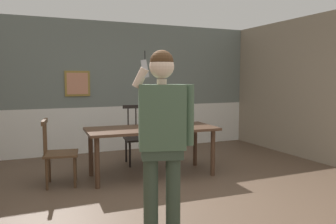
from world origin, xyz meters
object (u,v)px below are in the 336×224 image
(chair_near_window, at_px, (58,153))
(person_figure, at_px, (163,130))
(chair_by_doorway, at_px, (138,136))
(dining_table, at_px, (152,133))

(chair_near_window, height_order, person_figure, person_figure)
(chair_near_window, bearing_deg, person_figure, 30.24)
(chair_near_window, distance_m, person_figure, 2.21)
(chair_by_doorway, relative_size, person_figure, 0.58)
(dining_table, distance_m, chair_near_window, 1.39)
(chair_near_window, xyz_separation_m, person_figure, (0.75, -2.00, 0.56))
(dining_table, distance_m, person_figure, 2.05)
(chair_by_doorway, distance_m, person_figure, 2.87)
(dining_table, bearing_deg, person_figure, -107.89)
(chair_near_window, xyz_separation_m, chair_by_doorway, (1.42, 0.73, 0.01))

